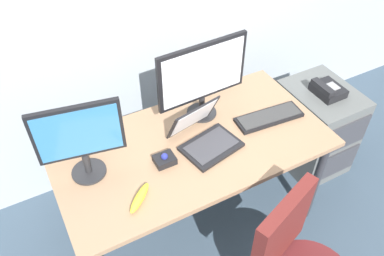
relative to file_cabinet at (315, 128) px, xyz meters
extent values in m
plane|color=#394A5A|center=(-1.06, -0.06, -0.33)|extent=(8.00, 8.00, 0.00)
cube|color=#987355|center=(-1.06, -0.06, 0.39)|extent=(1.54, 0.80, 0.03)
cylinder|color=#2D2D33|center=(-0.35, -0.40, 0.02)|extent=(0.05, 0.05, 0.71)
cylinder|color=#2D2D33|center=(-1.77, 0.27, 0.02)|extent=(0.05, 0.05, 0.71)
cylinder|color=#2D2D33|center=(-0.35, 0.27, 0.02)|extent=(0.05, 0.05, 0.71)
cube|color=#575A59|center=(0.00, 0.00, 0.00)|extent=(0.42, 0.52, 0.66)
cube|color=#38383D|center=(0.00, -0.26, 0.15)|extent=(0.38, 0.01, 0.23)
cube|color=#38383D|center=(0.00, -0.26, -0.13)|extent=(0.38, 0.01, 0.23)
cube|color=black|center=(0.00, -0.02, 0.36)|extent=(0.17, 0.20, 0.06)
cube|color=black|center=(-0.06, -0.02, 0.41)|extent=(0.05, 0.18, 0.04)
cube|color=gray|center=(0.02, -0.03, 0.39)|extent=(0.07, 0.08, 0.01)
cube|color=maroon|center=(-0.96, -0.75, 0.41)|extent=(0.40, 0.19, 0.42)
cylinder|color=#262628|center=(-0.88, 0.14, 0.41)|extent=(0.18, 0.18, 0.01)
cylinder|color=#262628|center=(-0.88, 0.14, 0.47)|extent=(0.04, 0.04, 0.12)
cube|color=black|center=(-0.88, 0.14, 0.71)|extent=(0.56, 0.05, 0.36)
cube|color=white|center=(-0.88, 0.12, 0.71)|extent=(0.51, 0.03, 0.31)
cylinder|color=#262628|center=(-1.63, 0.00, 0.41)|extent=(0.18, 0.18, 0.01)
cylinder|color=#262628|center=(-1.63, 0.00, 0.48)|extent=(0.04, 0.04, 0.12)
cube|color=black|center=(-1.63, 0.00, 0.69)|extent=(0.42, 0.10, 0.31)
cube|color=teal|center=(-1.63, -0.01, 0.69)|extent=(0.39, 0.08, 0.27)
cube|color=black|center=(-0.55, -0.10, 0.41)|extent=(0.42, 0.17, 0.02)
cube|color=#353535|center=(-0.55, -0.10, 0.43)|extent=(0.39, 0.15, 0.01)
cube|color=black|center=(-0.98, -0.14, 0.41)|extent=(0.35, 0.28, 0.02)
cube|color=#38383D|center=(-0.98, -0.14, 0.42)|extent=(0.30, 0.22, 0.00)
cube|color=black|center=(-1.01, 0.01, 0.52)|extent=(0.32, 0.16, 0.20)
cube|color=silver|center=(-1.01, 0.00, 0.52)|extent=(0.28, 0.14, 0.18)
cube|color=black|center=(-1.25, -0.12, 0.42)|extent=(0.11, 0.09, 0.04)
sphere|color=navy|center=(-1.25, -0.12, 0.45)|extent=(0.04, 0.04, 0.04)
cylinder|color=black|center=(-1.62, 0.24, 0.46)|extent=(0.08, 0.08, 0.11)
torus|color=black|center=(-1.57, 0.24, 0.46)|extent=(0.01, 0.07, 0.07)
ellipsoid|color=yellow|center=(-1.46, -0.29, 0.42)|extent=(0.17, 0.16, 0.04)
camera|label=1|loc=(-1.79, -1.44, 1.99)|focal=37.12mm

